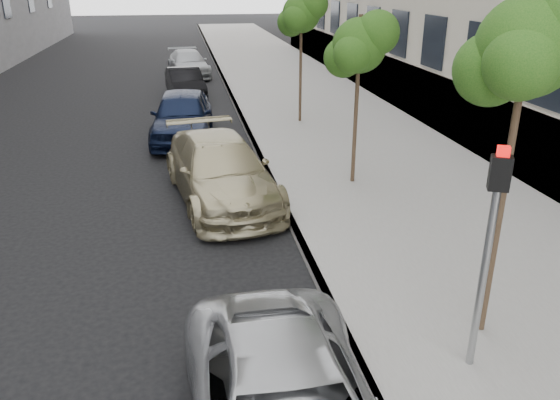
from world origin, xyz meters
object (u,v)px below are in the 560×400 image
object	(u,v)px
suv	(220,170)
tree_near	(529,48)
tree_mid	(361,45)
sedan_rear	(188,64)
sedan_black	(185,83)
tree_far	(302,13)
sedan_blue	(182,116)
signal_pole	(490,236)

from	to	relation	value
suv	tree_near	bearing A→B (deg)	-69.80
suv	tree_mid	bearing A→B (deg)	-3.36
suv	sedan_rear	distance (m)	18.25
tree_near	sedan_black	bearing A→B (deg)	102.37
tree_far	tree_mid	bearing A→B (deg)	-90.00
sedan_blue	sedan_rear	xyz separation A→B (m)	(0.47, 12.68, -0.13)
tree_near	sedan_blue	world-z (taller)	tree_near
tree_mid	sedan_rear	xyz separation A→B (m)	(-3.79, 17.91, -2.86)
sedan_black	sedan_rear	distance (m)	5.87
sedan_blue	tree_near	bearing A→B (deg)	-65.73
sedan_blue	suv	bearing A→B (deg)	-77.26
tree_mid	sedan_blue	size ratio (longest dim) A/B	0.89
tree_near	signal_pole	size ratio (longest dim) A/B	1.59
tree_near	signal_pole	distance (m)	2.35
sedan_blue	sedan_rear	world-z (taller)	sedan_blue
signal_pole	sedan_rear	distance (m)	25.35
suv	sedan_black	world-z (taller)	suv
sedan_rear	sedan_blue	bearing A→B (deg)	-99.28
sedan_black	tree_far	bearing A→B (deg)	-60.95
tree_mid	signal_pole	size ratio (longest dim) A/B	1.37
tree_mid	suv	xyz separation A→B (m)	(-3.43, -0.33, -2.78)
tree_mid	sedan_black	world-z (taller)	tree_mid
suv	sedan_black	distance (m)	12.39
tree_far	sedan_blue	world-z (taller)	tree_far
tree_mid	tree_far	size ratio (longest dim) A/B	0.92
tree_near	tree_mid	distance (m)	6.54
sedan_black	sedan_rear	xyz separation A→B (m)	(0.27, 5.87, 0.03)
sedan_blue	tree_far	bearing A→B (deg)	20.97
signal_pole	suv	world-z (taller)	signal_pole
suv	sedan_black	size ratio (longest dim) A/B	1.31
tree_mid	suv	world-z (taller)	tree_mid
tree_mid	sedan_rear	world-z (taller)	tree_mid
tree_mid	sedan_blue	xyz separation A→B (m)	(-4.26, 5.23, -2.73)
signal_pole	sedan_black	bearing A→B (deg)	124.48
tree_near	sedan_rear	xyz separation A→B (m)	(-3.79, 24.41, -3.55)
tree_mid	tree_near	bearing A→B (deg)	-90.00
tree_mid	sedan_blue	distance (m)	7.27
suv	sedan_rear	xyz separation A→B (m)	(-0.36, 18.24, -0.07)
sedan_blue	sedan_rear	size ratio (longest dim) A/B	1.01
tree_far	signal_pole	distance (m)	13.83
tree_mid	tree_far	bearing A→B (deg)	90.00
tree_near	sedan_black	distance (m)	19.32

